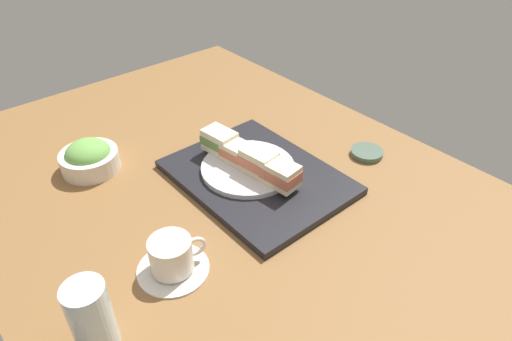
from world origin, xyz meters
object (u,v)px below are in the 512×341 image
sandwich_inner_far (239,153)px  drinking_glass (91,317)px  sandwich_plate (249,168)px  coffee_cup (172,258)px  sandwich_inner_near (259,162)px  sandwich_farmost (220,141)px  small_sauce_dish (367,153)px  salad_bowl (89,158)px  sandwich_nearmost (280,174)px

sandwich_inner_far → drinking_glass: 49.67cm
sandwich_plate → coffee_cup: 31.21cm
sandwich_inner_near → sandwich_farmost: bearing=6.4°
coffee_cup → small_sauce_dish: bearing=-89.4°
sandwich_farmost → drinking_glass: 52.03cm
sandwich_plate → salad_bowl: 37.47cm
sandwich_inner_far → salad_bowl: (23.46, 26.03, -1.89)cm
sandwich_plate → sandwich_inner_near: 4.62cm
sandwich_inner_near → coffee_cup: size_ratio=0.68×
sandwich_nearmost → sandwich_farmost: sandwich_farmost is taller
sandwich_farmost → sandwich_nearmost: bearing=-173.6°
sandwich_nearmost → sandwich_farmost: bearing=6.4°
sandwich_farmost → drinking_glass: (-27.33, 44.26, 0.80)cm
sandwich_farmost → sandwich_plate: bearing=-173.6°
sandwich_nearmost → salad_bowl: sandwich_nearmost is taller
sandwich_inner_far → drinking_glass: drinking_glass is taller
sandwich_plate → drinking_glass: bearing=111.6°
sandwich_nearmost → sandwich_inner_near: (6.27, 0.70, 0.21)cm
sandwich_inner_near → salad_bowl: 40.06cm
sandwich_nearmost → coffee_cup: (-3.36, 29.52, -2.35)cm
sandwich_inner_near → sandwich_inner_far: (6.27, 0.70, -0.59)cm
sandwich_plate → sandwich_nearmost: 9.98cm
sandwich_inner_far → sandwich_farmost: size_ratio=0.95×
coffee_cup → sandwich_farmost: bearing=-51.0°
sandwich_inner_near → sandwich_farmost: (12.54, 1.40, -0.10)cm
drinking_glass → small_sauce_dish: size_ratio=1.63×
sandwich_inner_near → drinking_glass: bearing=107.9°
coffee_cup → sandwich_inner_far: bearing=-60.5°
sandwich_plate → sandwich_nearmost: (-9.40, -1.05, 3.17)cm
salad_bowl → sandwich_nearmost: bearing=-142.7°
salad_bowl → drinking_glass: (-44.52, 18.93, 3.18)cm
sandwich_inner_far → sandwich_farmost: 6.33cm
sandwich_plate → sandwich_inner_near: (-3.13, -0.35, 3.38)cm
sandwich_inner_near → sandwich_inner_far: 6.34cm
coffee_cup → salad_bowl: bearing=-3.0°
sandwich_inner_near → small_sauce_dish: bearing=-108.2°
sandwich_plate → small_sauce_dish: size_ratio=2.73×
sandwich_inner_near → small_sauce_dish: 29.36cm
sandwich_nearmost → coffee_cup: 29.80cm
salad_bowl → coffee_cup: (-39.36, 2.08, -0.07)cm
sandwich_farmost → salad_bowl: 30.71cm
small_sauce_dish → coffee_cup: bearing=90.6°
small_sauce_dish → sandwich_farmost: bearing=53.2°
sandwich_nearmost → coffee_cup: sandwich_nearmost is taller
small_sauce_dish → drinking_glass: bearing=94.5°
sandwich_nearmost → drinking_glass: (-8.52, 46.37, 0.90)cm
sandwich_nearmost → drinking_glass: size_ratio=0.67×
sandwich_plate → coffee_cup: (-12.77, 28.46, 0.82)cm
sandwich_farmost → drinking_glass: bearing=121.7°
drinking_glass → sandwich_inner_near: bearing=-72.1°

